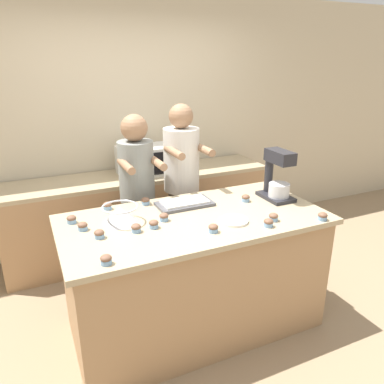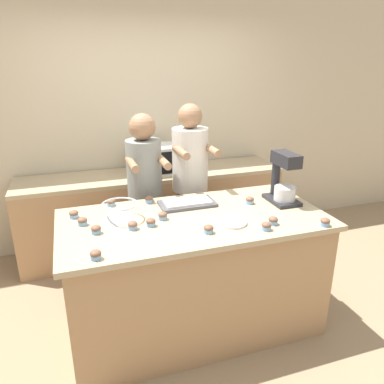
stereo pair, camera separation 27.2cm
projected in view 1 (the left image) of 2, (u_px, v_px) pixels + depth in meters
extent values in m
plane|color=#937A5B|center=(194.00, 323.00, 3.06)|extent=(16.00, 16.00, 0.00)
cube|color=beige|center=(128.00, 125.00, 4.08)|extent=(10.00, 0.06, 2.70)
cube|color=#A87F56|center=(195.00, 275.00, 2.91)|extent=(1.86, 0.90, 0.90)
cube|color=tan|center=(195.00, 220.00, 2.75)|extent=(1.94, 0.96, 0.04)
cube|color=#A87F56|center=(142.00, 215.00, 4.09)|extent=(2.80, 0.60, 0.85)
cube|color=tan|center=(140.00, 176.00, 3.94)|extent=(2.80, 0.60, 0.04)
cylinder|color=#232328|center=(140.00, 242.00, 3.48)|extent=(0.24, 0.24, 0.85)
cylinder|color=gray|center=(136.00, 171.00, 3.25)|extent=(0.31, 0.31, 0.53)
sphere|color=#936B4C|center=(134.00, 128.00, 3.12)|extent=(0.23, 0.23, 0.23)
cylinder|color=#936B4C|center=(126.00, 166.00, 3.01)|extent=(0.06, 0.34, 0.06)
cylinder|color=#936B4C|center=(157.00, 162.00, 3.11)|extent=(0.06, 0.34, 0.06)
cylinder|color=brown|center=(182.00, 232.00, 3.64)|extent=(0.25, 0.25, 0.88)
cylinder|color=silver|center=(181.00, 160.00, 3.39)|extent=(0.33, 0.33, 0.57)
sphere|color=#936B4C|center=(181.00, 116.00, 3.26)|extent=(0.22, 0.22, 0.22)
cylinder|color=#936B4C|center=(174.00, 152.00, 3.15)|extent=(0.06, 0.34, 0.06)
cylinder|color=#936B4C|center=(203.00, 149.00, 3.26)|extent=(0.06, 0.34, 0.06)
cube|color=#232328|center=(276.00, 197.00, 3.10)|extent=(0.20, 0.30, 0.03)
cylinder|color=#232328|center=(269.00, 175.00, 3.14)|extent=(0.07, 0.07, 0.28)
cube|color=#232328|center=(280.00, 157.00, 2.97)|extent=(0.13, 0.26, 0.10)
cylinder|color=#BCBCC1|center=(279.00, 190.00, 3.04)|extent=(0.17, 0.17, 0.11)
cone|color=#BCBCC1|center=(120.00, 214.00, 2.63)|extent=(0.25, 0.25, 0.12)
torus|color=#BCBCC1|center=(120.00, 207.00, 2.61)|extent=(0.26, 0.26, 0.01)
cube|color=#4C4C51|center=(185.00, 204.00, 2.95)|extent=(0.44, 0.23, 0.02)
cube|color=white|center=(185.00, 202.00, 2.95)|extent=(0.36, 0.19, 0.02)
cube|color=silver|center=(145.00, 160.00, 3.91)|extent=(0.55, 0.36, 0.29)
cube|color=black|center=(146.00, 165.00, 3.73)|extent=(0.37, 0.01, 0.23)
cube|color=#2D2D2D|center=(169.00, 162.00, 3.83)|extent=(0.11, 0.01, 0.23)
cylinder|color=white|center=(234.00, 221.00, 2.66)|extent=(0.21, 0.21, 0.02)
cylinder|color=#759EC6|center=(106.00, 262.00, 2.11)|extent=(0.06, 0.06, 0.03)
ellipsoid|color=brown|center=(106.00, 258.00, 2.11)|extent=(0.07, 0.07, 0.04)
cylinder|color=#759EC6|center=(99.00, 236.00, 2.42)|extent=(0.06, 0.06, 0.03)
ellipsoid|color=brown|center=(99.00, 233.00, 2.41)|extent=(0.07, 0.07, 0.04)
cylinder|color=#759EC6|center=(164.00, 219.00, 2.67)|extent=(0.06, 0.06, 0.03)
ellipsoid|color=brown|center=(164.00, 216.00, 2.67)|extent=(0.07, 0.07, 0.04)
cylinder|color=#759EC6|center=(83.00, 228.00, 2.53)|extent=(0.06, 0.06, 0.03)
ellipsoid|color=brown|center=(83.00, 225.00, 2.52)|extent=(0.07, 0.07, 0.04)
cylinder|color=#759EC6|center=(246.00, 200.00, 3.03)|extent=(0.06, 0.06, 0.03)
ellipsoid|color=brown|center=(246.00, 197.00, 3.02)|extent=(0.07, 0.07, 0.04)
cylinder|color=#759EC6|center=(268.00, 225.00, 2.58)|extent=(0.06, 0.06, 0.03)
ellipsoid|color=brown|center=(269.00, 221.00, 2.57)|extent=(0.07, 0.07, 0.04)
cylinder|color=#759EC6|center=(273.00, 219.00, 2.67)|extent=(0.06, 0.06, 0.03)
ellipsoid|color=brown|center=(274.00, 216.00, 2.67)|extent=(0.07, 0.07, 0.04)
cylinder|color=#759EC6|center=(154.00, 226.00, 2.56)|extent=(0.06, 0.06, 0.03)
ellipsoid|color=brown|center=(154.00, 223.00, 2.55)|extent=(0.07, 0.07, 0.04)
cylinder|color=#759EC6|center=(322.00, 218.00, 2.69)|extent=(0.06, 0.06, 0.03)
ellipsoid|color=brown|center=(323.00, 215.00, 2.68)|extent=(0.07, 0.07, 0.04)
cylinder|color=#759EC6|center=(108.00, 207.00, 2.88)|extent=(0.06, 0.06, 0.03)
ellipsoid|color=brown|center=(107.00, 205.00, 2.87)|extent=(0.07, 0.07, 0.04)
cylinder|color=#759EC6|center=(146.00, 203.00, 2.97)|extent=(0.06, 0.06, 0.03)
ellipsoid|color=brown|center=(145.00, 200.00, 2.96)|extent=(0.07, 0.07, 0.04)
cylinder|color=#759EC6|center=(213.00, 230.00, 2.50)|extent=(0.06, 0.06, 0.03)
ellipsoid|color=brown|center=(213.00, 227.00, 2.49)|extent=(0.07, 0.07, 0.04)
cylinder|color=#759EC6|center=(136.00, 230.00, 2.50)|extent=(0.06, 0.06, 0.03)
ellipsoid|color=brown|center=(136.00, 227.00, 2.49)|extent=(0.07, 0.07, 0.04)
cylinder|color=#759EC6|center=(72.00, 221.00, 2.64)|extent=(0.06, 0.06, 0.03)
ellipsoid|color=brown|center=(71.00, 218.00, 2.63)|extent=(0.07, 0.07, 0.04)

